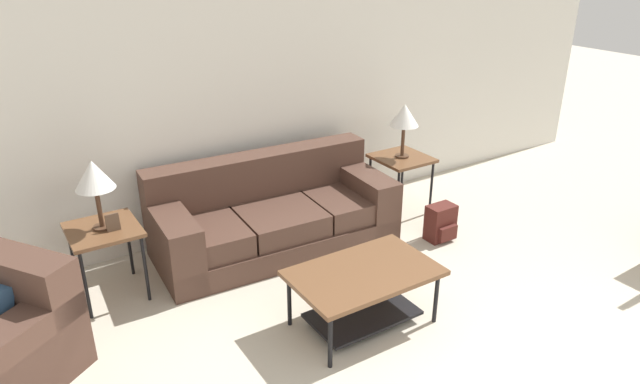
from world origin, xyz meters
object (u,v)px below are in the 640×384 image
coffee_table (363,285)px  side_table_left (104,235)px  side_table_right (402,162)px  couch (273,217)px  table_lamp_left (94,176)px  backpack (441,223)px  table_lamp_right (404,116)px

coffee_table → side_table_left: size_ratio=1.75×
side_table_left → side_table_right: size_ratio=1.00×
couch → table_lamp_left: 1.65m
backpack → table_lamp_right: bearing=83.4°
table_lamp_right → side_table_left: bearing=-180.0°
table_lamp_left → coffee_table: bearing=-43.1°
backpack → couch: bearing=151.9°
side_table_left → table_lamp_left: bearing=111.8°
couch → side_table_right: size_ratio=3.68×
table_lamp_right → backpack: (-0.08, -0.71, -0.86)m
table_lamp_right → coffee_table: bearing=-137.2°
table_lamp_left → table_lamp_right: bearing=0.0°
side_table_left → backpack: size_ratio=1.73×
couch → side_table_left: size_ratio=3.68×
side_table_right → backpack: side_table_right is taller
coffee_table → couch: bearing=89.6°
side_table_left → table_lamp_left: 0.49m
coffee_table → table_lamp_left: 2.13m
couch → table_lamp_left: bearing=-178.7°
side_table_left → table_lamp_right: bearing=0.0°
side_table_right → table_lamp_right: bearing=84.3°
side_table_left → table_lamp_right: table_lamp_right is taller
table_lamp_right → couch: bearing=178.7°
coffee_table → backpack: coffee_table is taller
couch → backpack: (1.39, -0.74, -0.13)m
table_lamp_right → backpack: bearing=-96.6°
coffee_table → table_lamp_right: table_lamp_right is taller
couch → backpack: couch is taller
side_table_left → backpack: (2.87, -0.71, -0.37)m
side_table_left → backpack: bearing=-13.9°
couch → table_lamp_left: table_lamp_left is taller
couch → side_table_left: couch is taller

